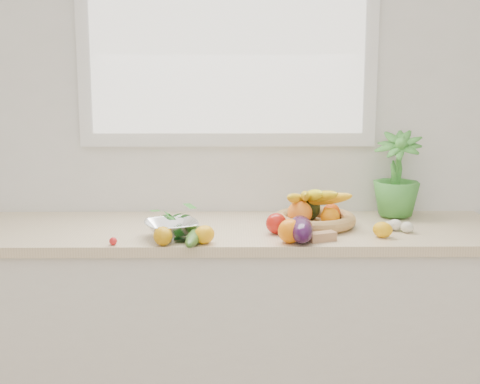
{
  "coord_description": "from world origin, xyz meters",
  "views": [
    {
      "loc": [
        0.02,
        -0.71,
        1.55
      ],
      "look_at": [
        0.05,
        1.93,
        1.05
      ],
      "focal_mm": 50.0,
      "sensor_mm": 36.0,
      "label": 1
    }
  ],
  "objects_px": {
    "eggplant": "(301,229)",
    "cucumber": "(194,237)",
    "apple": "(276,223)",
    "colander_with_spinach": "(171,224)",
    "fruit_basket": "(314,214)",
    "potted_herb": "(397,174)"
  },
  "relations": [
    {
      "from": "apple",
      "to": "colander_with_spinach",
      "type": "distance_m",
      "value": 0.41
    },
    {
      "from": "eggplant",
      "to": "apple",
      "type": "bearing_deg",
      "value": 125.32
    },
    {
      "from": "eggplant",
      "to": "fruit_basket",
      "type": "height_order",
      "value": "fruit_basket"
    },
    {
      "from": "colander_with_spinach",
      "to": "apple",
      "type": "bearing_deg",
      "value": 8.21
    },
    {
      "from": "potted_herb",
      "to": "eggplant",
      "type": "bearing_deg",
      "value": -137.91
    },
    {
      "from": "apple",
      "to": "cucumber",
      "type": "bearing_deg",
      "value": -155.99
    },
    {
      "from": "fruit_basket",
      "to": "colander_with_spinach",
      "type": "bearing_deg",
      "value": -162.52
    },
    {
      "from": "eggplant",
      "to": "cucumber",
      "type": "height_order",
      "value": "eggplant"
    },
    {
      "from": "potted_herb",
      "to": "fruit_basket",
      "type": "distance_m",
      "value": 0.44
    },
    {
      "from": "apple",
      "to": "potted_herb",
      "type": "height_order",
      "value": "potted_herb"
    },
    {
      "from": "cucumber",
      "to": "fruit_basket",
      "type": "xyz_separation_m",
      "value": [
        0.48,
        0.26,
        0.03
      ]
    },
    {
      "from": "potted_herb",
      "to": "colander_with_spinach",
      "type": "distance_m",
      "value": 1.02
    },
    {
      "from": "eggplant",
      "to": "cucumber",
      "type": "bearing_deg",
      "value": -177.15
    },
    {
      "from": "eggplant",
      "to": "potted_herb",
      "type": "bearing_deg",
      "value": 42.09
    },
    {
      "from": "eggplant",
      "to": "cucumber",
      "type": "relative_size",
      "value": 0.86
    },
    {
      "from": "eggplant",
      "to": "colander_with_spinach",
      "type": "xyz_separation_m",
      "value": [
        -0.49,
        0.06,
        0.01
      ]
    },
    {
      "from": "fruit_basket",
      "to": "cucumber",
      "type": "bearing_deg",
      "value": -151.35
    },
    {
      "from": "apple",
      "to": "eggplant",
      "type": "bearing_deg",
      "value": -54.68
    },
    {
      "from": "potted_herb",
      "to": "apple",
      "type": "bearing_deg",
      "value": -151.74
    },
    {
      "from": "cucumber",
      "to": "fruit_basket",
      "type": "relative_size",
      "value": 0.68
    },
    {
      "from": "potted_herb",
      "to": "colander_with_spinach",
      "type": "relative_size",
      "value": 1.43
    },
    {
      "from": "apple",
      "to": "colander_with_spinach",
      "type": "relative_size",
      "value": 0.32
    }
  ]
}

